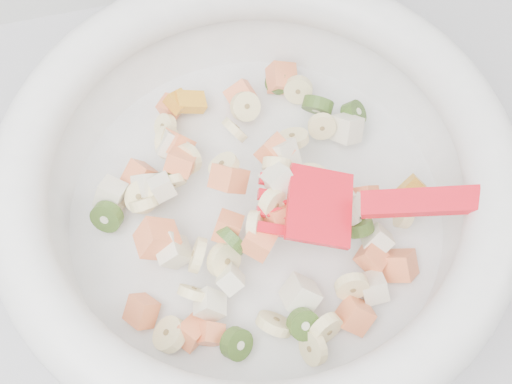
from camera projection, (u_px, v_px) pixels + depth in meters
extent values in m
cube|color=#9B9BA0|center=(287.00, 349.00, 0.94)|extent=(2.00, 0.60, 0.90)
cylinder|color=white|center=(256.00, 214.00, 0.53)|extent=(0.32, 0.32, 0.02)
torus|color=white|center=(256.00, 170.00, 0.47)|extent=(0.39, 0.39, 0.04)
cylinder|color=beige|center=(255.00, 226.00, 0.47)|extent=(0.02, 0.03, 0.03)
cylinder|color=beige|center=(403.00, 212.00, 0.51)|extent=(0.02, 0.04, 0.04)
cylinder|color=beige|center=(322.00, 126.00, 0.53)|extent=(0.03, 0.02, 0.03)
cylinder|color=beige|center=(293.00, 139.00, 0.52)|extent=(0.04, 0.04, 0.02)
cylinder|color=beige|center=(352.00, 286.00, 0.47)|extent=(0.03, 0.02, 0.03)
cylinder|color=beige|center=(165.00, 126.00, 0.55)|extent=(0.02, 0.03, 0.02)
cylinder|color=beige|center=(313.00, 348.00, 0.46)|extent=(0.02, 0.03, 0.03)
cylinder|color=beige|center=(187.00, 159.00, 0.51)|extent=(0.03, 0.03, 0.03)
cylinder|color=beige|center=(275.00, 324.00, 0.47)|extent=(0.04, 0.03, 0.03)
cylinder|color=beige|center=(277.00, 165.00, 0.49)|extent=(0.03, 0.02, 0.03)
cylinder|color=beige|center=(235.00, 130.00, 0.53)|extent=(0.02, 0.03, 0.03)
cylinder|color=beige|center=(141.00, 198.00, 0.50)|extent=(0.03, 0.03, 0.02)
cylinder|color=beige|center=(326.00, 329.00, 0.46)|extent=(0.04, 0.02, 0.04)
cylinder|color=beige|center=(145.00, 203.00, 0.50)|extent=(0.03, 0.02, 0.02)
cylinder|color=beige|center=(272.00, 203.00, 0.47)|extent=(0.03, 0.03, 0.03)
cylinder|color=beige|center=(170.00, 334.00, 0.46)|extent=(0.03, 0.03, 0.03)
cylinder|color=beige|center=(168.00, 142.00, 0.53)|extent=(0.03, 0.04, 0.04)
cylinder|color=beige|center=(172.00, 182.00, 0.50)|extent=(0.03, 0.02, 0.03)
cylinder|color=beige|center=(198.00, 255.00, 0.47)|extent=(0.02, 0.03, 0.03)
cylinder|color=beige|center=(112.00, 197.00, 0.52)|extent=(0.02, 0.03, 0.03)
cylinder|color=beige|center=(245.00, 107.00, 0.55)|extent=(0.03, 0.03, 0.02)
cylinder|color=beige|center=(310.00, 179.00, 0.49)|extent=(0.03, 0.03, 0.02)
cylinder|color=beige|center=(298.00, 90.00, 0.56)|extent=(0.04, 0.02, 0.04)
cylinder|color=beige|center=(193.00, 293.00, 0.47)|extent=(0.03, 0.02, 0.03)
cylinder|color=beige|center=(224.00, 166.00, 0.49)|extent=(0.03, 0.03, 0.02)
cylinder|color=beige|center=(224.00, 260.00, 0.47)|extent=(0.03, 0.03, 0.04)
cube|color=#FF8650|center=(364.00, 198.00, 0.50)|extent=(0.03, 0.03, 0.03)
cube|color=#FF8650|center=(229.00, 179.00, 0.49)|extent=(0.04, 0.03, 0.04)
cube|color=#FF8650|center=(372.00, 258.00, 0.49)|extent=(0.03, 0.03, 0.03)
cube|color=#FF8650|center=(140.00, 176.00, 0.52)|extent=(0.03, 0.03, 0.03)
cube|color=#FF8650|center=(192.00, 333.00, 0.47)|extent=(0.03, 0.03, 0.02)
cube|color=#FF8650|center=(259.00, 241.00, 0.47)|extent=(0.03, 0.03, 0.03)
cube|color=#FF8650|center=(177.00, 145.00, 0.52)|extent=(0.03, 0.03, 0.03)
cube|color=#FF8650|center=(240.00, 95.00, 0.56)|extent=(0.03, 0.03, 0.03)
cube|color=#FF8650|center=(282.00, 78.00, 0.57)|extent=(0.03, 0.03, 0.03)
cube|color=#FF8650|center=(181.00, 162.00, 0.50)|extent=(0.03, 0.03, 0.03)
cube|color=#FF8650|center=(274.00, 152.00, 0.50)|extent=(0.03, 0.03, 0.03)
cube|color=#FF8650|center=(170.00, 107.00, 0.56)|extent=(0.03, 0.03, 0.02)
cube|color=#FF8650|center=(400.00, 265.00, 0.49)|extent=(0.03, 0.03, 0.04)
cube|color=#FF8650|center=(142.00, 311.00, 0.47)|extent=(0.03, 0.03, 0.03)
cube|color=#FF8650|center=(228.00, 228.00, 0.47)|extent=(0.03, 0.03, 0.03)
cube|color=#FF8650|center=(279.00, 220.00, 0.48)|extent=(0.02, 0.03, 0.03)
cube|color=#FF8650|center=(209.00, 334.00, 0.46)|extent=(0.03, 0.02, 0.03)
cube|color=#FF8650|center=(355.00, 315.00, 0.47)|extent=(0.03, 0.03, 0.03)
cube|color=#FF8650|center=(157.00, 239.00, 0.48)|extent=(0.04, 0.03, 0.04)
cylinder|color=#68A537|center=(295.00, 199.00, 0.49)|extent=(0.03, 0.03, 0.02)
cylinder|color=#68A537|center=(162.00, 181.00, 0.51)|extent=(0.03, 0.03, 0.02)
cylinder|color=#68A537|center=(318.00, 105.00, 0.55)|extent=(0.03, 0.03, 0.04)
cylinder|color=#68A537|center=(353.00, 114.00, 0.55)|extent=(0.03, 0.03, 0.03)
cylinder|color=#68A537|center=(303.00, 324.00, 0.46)|extent=(0.03, 0.03, 0.03)
cylinder|color=#68A537|center=(278.00, 81.00, 0.57)|extent=(0.03, 0.03, 0.03)
cylinder|color=#68A537|center=(237.00, 344.00, 0.46)|extent=(0.03, 0.03, 0.03)
cylinder|color=#68A537|center=(359.00, 227.00, 0.49)|extent=(0.03, 0.03, 0.03)
cylinder|color=#68A537|center=(107.00, 217.00, 0.50)|extent=(0.03, 0.03, 0.04)
cylinder|color=#68A537|center=(232.00, 239.00, 0.47)|extent=(0.03, 0.03, 0.03)
cube|color=white|center=(374.00, 287.00, 0.48)|extent=(0.02, 0.03, 0.03)
cube|color=white|center=(343.00, 213.00, 0.49)|extent=(0.03, 0.02, 0.03)
cube|color=white|center=(231.00, 279.00, 0.47)|extent=(0.02, 0.03, 0.03)
cube|color=white|center=(300.00, 295.00, 0.47)|extent=(0.03, 0.04, 0.04)
cube|color=white|center=(281.00, 156.00, 0.50)|extent=(0.03, 0.04, 0.04)
cube|color=white|center=(210.00, 305.00, 0.47)|extent=(0.03, 0.02, 0.03)
cube|color=white|center=(171.00, 145.00, 0.52)|extent=(0.03, 0.03, 0.04)
cube|color=white|center=(173.00, 251.00, 0.48)|extent=(0.03, 0.02, 0.03)
cube|color=white|center=(110.00, 195.00, 0.51)|extent=(0.03, 0.03, 0.03)
cube|color=white|center=(279.00, 182.00, 0.48)|extent=(0.03, 0.03, 0.03)
cube|color=white|center=(362.00, 206.00, 0.50)|extent=(0.03, 0.03, 0.02)
cube|color=white|center=(378.00, 241.00, 0.49)|extent=(0.03, 0.03, 0.03)
cube|color=white|center=(346.00, 129.00, 0.54)|extent=(0.03, 0.03, 0.03)
cube|color=white|center=(162.00, 187.00, 0.50)|extent=(0.02, 0.02, 0.02)
cube|color=white|center=(148.00, 186.00, 0.51)|extent=(0.03, 0.03, 0.03)
cube|color=white|center=(336.00, 196.00, 0.49)|extent=(0.03, 0.02, 0.03)
cube|color=yellow|center=(178.00, 102.00, 0.55)|extent=(0.03, 0.03, 0.02)
cube|color=yellow|center=(190.00, 102.00, 0.55)|extent=(0.03, 0.02, 0.02)
cube|color=yellow|center=(411.00, 191.00, 0.52)|extent=(0.03, 0.02, 0.03)
cube|color=red|center=(320.00, 206.00, 0.47)|extent=(0.07, 0.07, 0.02)
cube|color=red|center=(275.00, 181.00, 0.48)|extent=(0.03, 0.02, 0.01)
cube|color=red|center=(274.00, 197.00, 0.48)|extent=(0.03, 0.02, 0.01)
cube|color=red|center=(273.00, 213.00, 0.47)|extent=(0.03, 0.02, 0.01)
cube|color=red|center=(272.00, 229.00, 0.46)|extent=(0.03, 0.02, 0.01)
cube|color=red|center=(491.00, 199.00, 0.44)|extent=(0.17, 0.07, 0.05)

